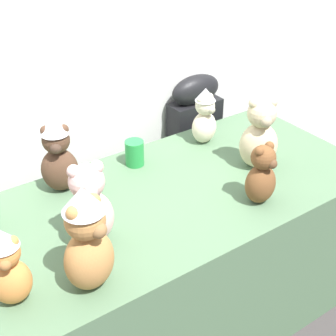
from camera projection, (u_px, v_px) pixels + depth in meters
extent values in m
cube|color=white|center=(81.00, 10.00, 2.04)|extent=(7.00, 0.08, 2.60)
cube|color=#4C6B4C|center=(168.00, 263.00, 2.09)|extent=(1.70, 0.78, 0.73)
cube|color=black|center=(193.00, 167.00, 2.69)|extent=(0.28, 0.12, 0.79)
ellipsoid|color=black|center=(196.00, 90.00, 2.45)|extent=(0.28, 0.12, 0.15)
ellipsoid|color=beige|center=(90.00, 218.00, 1.62)|extent=(0.19, 0.17, 0.20)
sphere|color=beige|center=(87.00, 181.00, 1.54)|extent=(0.12, 0.12, 0.12)
sphere|color=beige|center=(74.00, 171.00, 1.50)|extent=(0.04, 0.04, 0.04)
sphere|color=beige|center=(97.00, 167.00, 1.53)|extent=(0.04, 0.04, 0.04)
sphere|color=#A88783|center=(91.00, 193.00, 1.51)|extent=(0.05, 0.05, 0.05)
ellipsoid|color=#4C3323|center=(60.00, 170.00, 1.89)|extent=(0.18, 0.17, 0.18)
sphere|color=#4C3323|center=(56.00, 140.00, 1.82)|extent=(0.11, 0.11, 0.11)
sphere|color=#4C3323|center=(45.00, 131.00, 1.79)|extent=(0.04, 0.04, 0.04)
sphere|color=#4C3323|center=(63.00, 129.00, 1.80)|extent=(0.04, 0.04, 0.04)
sphere|color=#412E23|center=(56.00, 148.00, 1.79)|extent=(0.04, 0.04, 0.04)
cone|color=silver|center=(54.00, 125.00, 1.79)|extent=(0.11, 0.11, 0.07)
ellipsoid|color=brown|center=(260.00, 184.00, 1.82)|extent=(0.14, 0.12, 0.15)
sphere|color=brown|center=(263.00, 157.00, 1.76)|extent=(0.09, 0.09, 0.09)
sphere|color=brown|center=(259.00, 151.00, 1.73)|extent=(0.03, 0.03, 0.03)
sphere|color=brown|center=(269.00, 146.00, 1.76)|extent=(0.03, 0.03, 0.03)
sphere|color=brown|center=(272.00, 164.00, 1.74)|extent=(0.04, 0.04, 0.04)
ellipsoid|color=#CCB78E|center=(258.00, 145.00, 2.03)|extent=(0.20, 0.19, 0.20)
sphere|color=#CCB78E|center=(262.00, 113.00, 1.95)|extent=(0.12, 0.12, 0.12)
sphere|color=#CCB78E|center=(254.00, 103.00, 1.92)|extent=(0.04, 0.04, 0.04)
sphere|color=#CCB78E|center=(272.00, 102.00, 1.93)|extent=(0.04, 0.04, 0.04)
sphere|color=#9D8E71|center=(266.00, 121.00, 1.91)|extent=(0.05, 0.05, 0.05)
ellipsoid|color=#D17F3D|center=(11.00, 282.00, 1.40)|extent=(0.15, 0.13, 0.15)
sphere|color=#D17F3D|center=(4.00, 253.00, 1.34)|extent=(0.09, 0.09, 0.09)
sphere|color=#D17F3D|center=(13.00, 242.00, 1.33)|extent=(0.03, 0.03, 0.03)
sphere|color=#A06536|center=(5.00, 264.00, 1.32)|extent=(0.04, 0.04, 0.04)
cone|color=silver|center=(1.00, 238.00, 1.32)|extent=(0.09, 0.09, 0.06)
ellipsoid|color=beige|center=(204.00, 127.00, 2.22)|extent=(0.13, 0.12, 0.15)
sphere|color=beige|center=(205.00, 105.00, 2.17)|extent=(0.09, 0.09, 0.09)
sphere|color=beige|center=(201.00, 100.00, 2.13)|extent=(0.03, 0.03, 0.03)
sphere|color=beige|center=(210.00, 97.00, 2.16)|extent=(0.03, 0.03, 0.03)
sphere|color=#ABA08A|center=(211.00, 110.00, 2.15)|extent=(0.04, 0.04, 0.04)
cone|color=silver|center=(206.00, 94.00, 2.14)|extent=(0.09, 0.09, 0.06)
ellipsoid|color=#B27A42|center=(89.00, 259.00, 1.44)|extent=(0.20, 0.18, 0.20)
sphere|color=#B27A42|center=(85.00, 220.00, 1.37)|extent=(0.12, 0.12, 0.12)
sphere|color=#B27A42|center=(74.00, 213.00, 1.32)|extent=(0.04, 0.04, 0.04)
sphere|color=#B27A42|center=(93.00, 201.00, 1.37)|extent=(0.04, 0.04, 0.04)
sphere|color=olive|center=(98.00, 230.00, 1.35)|extent=(0.05, 0.05, 0.05)
cone|color=silver|center=(83.00, 199.00, 1.33)|extent=(0.12, 0.12, 0.08)
cylinder|color=#238C3D|center=(135.00, 153.00, 2.06)|extent=(0.08, 0.08, 0.11)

